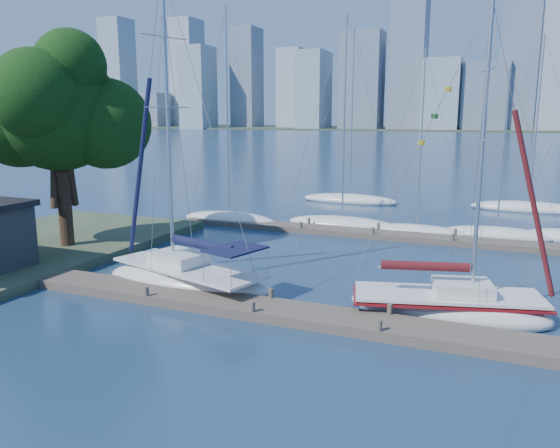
% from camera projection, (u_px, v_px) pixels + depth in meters
% --- Properties ---
extents(ground, '(700.00, 700.00, 0.00)m').
position_uv_depth(ground, '(262.00, 314.00, 22.22)').
color(ground, navy).
rests_on(ground, ground).
extents(near_dock, '(26.00, 2.00, 0.40)m').
position_uv_depth(near_dock, '(262.00, 309.00, 22.18)').
color(near_dock, '#483E35').
rests_on(near_dock, ground).
extents(far_dock, '(30.00, 1.80, 0.36)m').
position_uv_depth(far_dock, '(390.00, 235.00, 35.91)').
color(far_dock, '#483E35').
rests_on(far_dock, ground).
extents(shore, '(12.00, 22.00, 0.50)m').
position_uv_depth(shore, '(15.00, 252.00, 31.30)').
color(shore, '#38472D').
rests_on(shore, ground).
extents(far_shore, '(800.00, 100.00, 1.50)m').
position_uv_depth(far_shore, '(494.00, 130.00, 311.86)').
color(far_shore, '#38472D').
rests_on(far_shore, ground).
extents(tree, '(9.40, 8.58, 12.47)m').
position_uv_depth(tree, '(58.00, 107.00, 30.33)').
color(tree, '#322316').
rests_on(tree, ground).
extents(sailboat_navy, '(9.08, 5.12, 14.88)m').
position_uv_depth(sailboat_navy, '(187.00, 263.00, 25.44)').
color(sailboat_navy, silver).
rests_on(sailboat_navy, ground).
extents(sailboat_maroon, '(8.30, 4.54, 12.56)m').
position_uv_depth(sailboat_maroon, '(448.00, 292.00, 21.81)').
color(sailboat_maroon, silver).
rests_on(sailboat_maroon, ground).
extents(bg_boat_0, '(7.85, 4.05, 15.84)m').
position_uv_depth(bg_boat_0, '(229.00, 218.00, 41.13)').
color(bg_boat_0, silver).
rests_on(bg_boat_0, ground).
extents(bg_boat_1, '(8.46, 3.86, 15.02)m').
position_uv_depth(bg_boat_1, '(342.00, 223.00, 39.35)').
color(bg_boat_1, silver).
rests_on(bg_boat_1, ground).
extents(bg_boat_2, '(7.04, 3.62, 12.52)m').
position_uv_depth(bg_boat_2, '(417.00, 230.00, 37.20)').
color(bg_boat_2, silver).
rests_on(bg_boat_2, ground).
extents(bg_boat_3, '(7.16, 2.16, 11.20)m').
position_uv_depth(bg_boat_3, '(497.00, 234.00, 36.00)').
color(bg_boat_3, silver).
rests_on(bg_boat_3, ground).
extents(bg_boat_6, '(9.23, 5.26, 15.84)m').
position_uv_depth(bg_boat_6, '(350.00, 199.00, 50.64)').
color(bg_boat_6, silver).
rests_on(bg_boat_6, ground).
extents(bg_boat_7, '(9.63, 5.81, 14.71)m').
position_uv_depth(bg_boat_7, '(529.00, 208.00, 46.01)').
color(bg_boat_7, silver).
rests_on(bg_boat_7, ground).
extents(skyline, '(501.90, 51.31, 115.25)m').
position_uv_depth(skyline, '(545.00, 60.00, 269.78)').
color(skyline, '#7D91A2').
rests_on(skyline, ground).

